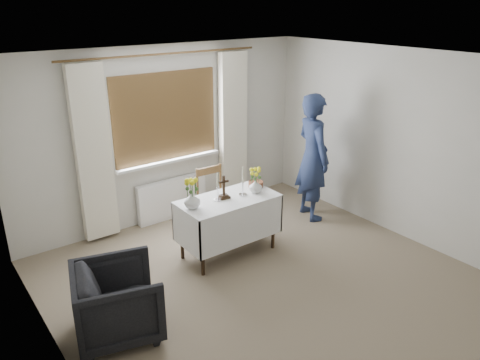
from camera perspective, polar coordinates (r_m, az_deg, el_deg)
name	(u,v)px	position (r m, az deg, el deg)	size (l,w,h in m)	color
ground	(280,292)	(5.37, 4.89, -13.49)	(5.00, 5.00, 0.00)	#83755A
altar_table	(228,226)	(5.92, -1.43, -5.65)	(1.24, 0.64, 0.76)	white
wooden_chair	(216,202)	(6.40, -2.89, -2.69)	(0.43, 0.43, 0.93)	brown
armchair	(118,301)	(4.75, -14.67, -14.13)	(0.77, 0.80, 0.72)	black
person	(313,157)	(6.81, 8.86, 2.75)	(0.68, 0.44, 1.85)	navy
radiator	(172,198)	(6.99, -8.24, -2.24)	(1.10, 0.10, 0.60)	white
wooden_cross	(224,187)	(5.70, -2.00, -0.89)	(0.14, 0.10, 0.30)	black
candlestick_left	(218,187)	(5.64, -2.75, -0.84)	(0.10, 0.10, 0.35)	white
candlestick_right	(243,181)	(5.78, 0.34, -0.16)	(0.11, 0.11, 0.37)	white
flower_vase_left	(192,200)	(5.48, -5.86, -2.48)	(0.19, 0.19, 0.20)	silver
flower_vase_right	(255,186)	(5.90, 1.90, -0.76)	(0.17, 0.17, 0.17)	silver
wicker_basket	(256,184)	(6.10, 1.93, -0.50)	(0.19, 0.19, 0.07)	brown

